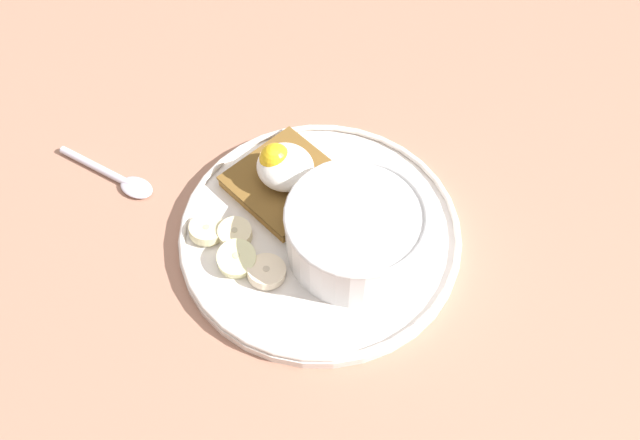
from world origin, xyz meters
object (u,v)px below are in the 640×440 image
banana_slice_front (235,234)px  banana_slice_right (267,271)px  spoon (117,178)px  banana_slice_left (237,259)px  oatmeal_bowl (357,229)px  toast_slice (286,182)px  poached_egg (283,165)px  banana_slice_back (207,230)px

banana_slice_front → banana_slice_right: same height
banana_slice_front → spoon: (-14.62, 0.59, -1.21)cm
banana_slice_left → spoon: (-16.33, 2.92, -1.37)cm
oatmeal_bowl → banana_slice_right: size_ratio=2.92×
banana_slice_front → banana_slice_left: size_ratio=0.88×
toast_slice → banana_slice_front: same height
toast_slice → poached_egg: bearing=-167.2°
banana_slice_right → spoon: size_ratio=0.38×
poached_egg → banana_slice_back: bearing=-112.9°
banana_slice_front → banana_slice_back: (-2.54, -0.91, -0.01)cm
oatmeal_bowl → toast_slice: 9.81cm
banana_slice_left → spoon: 16.65cm
toast_slice → banana_slice_front: size_ratio=2.68×
banana_slice_back → banana_slice_right: size_ratio=0.85×
toast_slice → poached_egg: poached_egg is taller
spoon → banana_slice_left: bearing=-10.2°
banana_slice_back → banana_slice_right: bearing=-9.0°
oatmeal_bowl → banana_slice_front: 11.49cm
toast_slice → poached_egg: (-0.19, -0.04, 2.52)cm
banana_slice_front → banana_slice_left: 2.90cm
banana_slice_left → banana_slice_back: size_ratio=1.37×
oatmeal_bowl → banana_slice_front: (-10.32, -4.57, -2.19)cm
toast_slice → banana_slice_back: size_ratio=3.22×
toast_slice → spoon: toast_slice is taller
banana_slice_right → banana_slice_front: bearing=156.3°
oatmeal_bowl → spoon: (-24.94, -3.97, -3.40)cm
banana_slice_front → oatmeal_bowl: bearing=23.9°
toast_slice → banana_slice_left: (0.54, -9.79, 0.02)cm
banana_slice_left → spoon: size_ratio=0.44×
banana_slice_back → banana_slice_left: bearing=-18.5°
spoon → banana_slice_right: bearing=-7.8°
oatmeal_bowl → banana_slice_right: 8.97cm
toast_slice → banana_slice_right: (3.52, -9.52, -0.18)cm
oatmeal_bowl → poached_egg: size_ratio=2.31×
toast_slice → banana_slice_right: 10.15cm
banana_slice_right → toast_slice: bearing=110.3°
toast_slice → banana_slice_front: 7.55cm
poached_egg → banana_slice_right: (3.71, -9.47, -2.70)cm
banana_slice_left → spoon: bearing=169.8°
toast_slice → banana_slice_left: bearing=-86.8°
toast_slice → poached_egg: 2.53cm
toast_slice → banana_slice_left: banana_slice_left is taller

